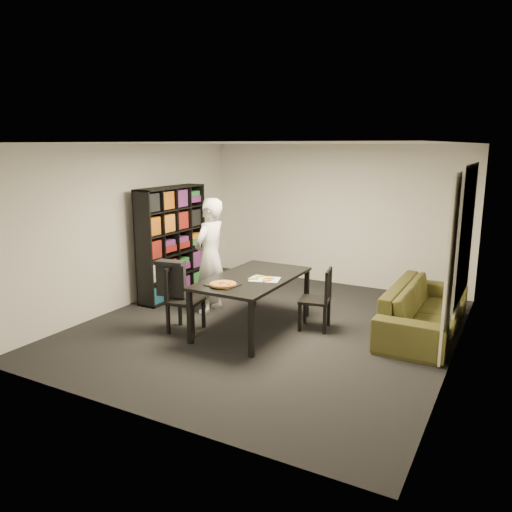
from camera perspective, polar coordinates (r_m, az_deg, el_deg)
The scene contains 16 objects.
room at distance 6.94m, azimuth 1.39°, elevation 1.97°, with size 5.01×5.51×2.61m.
window_pane at distance 6.79m, azimuth 22.89°, elevation 2.46°, with size 0.02×1.40×1.60m, color black.
window_frame at distance 6.79m, azimuth 22.85°, elevation 2.46°, with size 0.03×1.52×1.72m, color white.
curtain_left at distance 6.36m, azimuth 21.36°, elevation -1.27°, with size 0.03×0.70×2.25m, color beige.
curtain_right at distance 7.37m, azimuth 22.43°, elevation 0.44°, with size 0.03×0.70×2.25m, color beige.
bookshelf at distance 8.66m, azimuth -9.57°, elevation 1.55°, with size 0.35×1.50×1.90m, color black.
dining_table at distance 7.02m, azimuth -0.39°, elevation -2.94°, with size 1.03×1.85×0.77m.
chair_left at distance 7.10m, azimuth -8.72°, elevation -4.34°, with size 0.51×0.51×0.93m.
chair_right at distance 7.12m, azimuth 7.43°, elevation -4.46°, with size 0.48×0.48×0.89m.
draped_jacket at distance 7.09m, azimuth -9.71°, elevation -2.40°, with size 0.44×0.26×0.51m.
person at distance 7.76m, azimuth -5.28°, elevation 0.01°, with size 0.65×0.43×1.79m, color silver.
baking_tray at distance 6.60m, azimuth -3.85°, elevation -3.31°, with size 0.40×0.32×0.01m, color black.
pepperoni_pizza at distance 6.56m, azimuth -3.79°, elevation -3.21°, with size 0.35×0.35×0.03m.
kitchen_towel at distance 6.85m, azimuth 1.01°, elevation -2.69°, with size 0.40×0.30×0.01m, color white.
pizza_slices at distance 6.88m, azimuth 0.62°, elevation -2.54°, with size 0.37×0.31×0.01m, color gold, non-canonical shape.
sofa at distance 7.40m, azimuth 18.68°, elevation -5.77°, with size 2.28×0.89×0.67m, color #41421A.
Camera 1 is at (3.11, -6.08, 2.57)m, focal length 35.00 mm.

